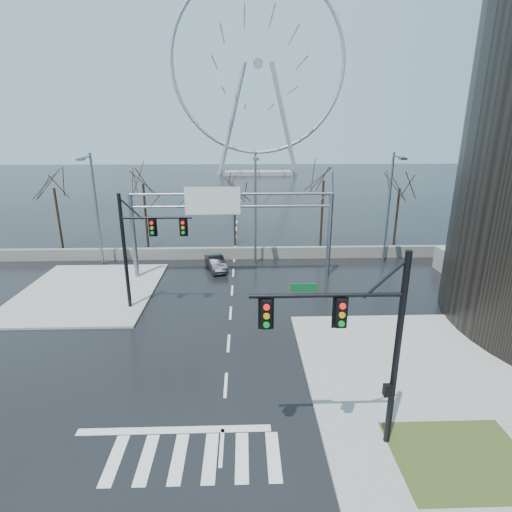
{
  "coord_description": "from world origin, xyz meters",
  "views": [
    {
      "loc": [
        0.95,
        -16.64,
        11.87
      ],
      "look_at": [
        1.73,
        8.13,
        4.0
      ],
      "focal_mm": 28.0,
      "sensor_mm": 36.0,
      "label": 1
    }
  ],
  "objects_px": {
    "signal_mast_far": "(141,241)",
    "ferris_wheel": "(258,71)",
    "signal_mast_near": "(362,335)",
    "car": "(216,263)",
    "sign_gantry": "(227,217)"
  },
  "relations": [
    {
      "from": "signal_mast_near",
      "to": "ferris_wheel",
      "type": "height_order",
      "value": "ferris_wheel"
    },
    {
      "from": "signal_mast_near",
      "to": "ferris_wheel",
      "type": "xyz_separation_m",
      "value": [
        -0.14,
        99.04,
        21.26
      ]
    },
    {
      "from": "sign_gantry",
      "to": "ferris_wheel",
      "type": "bearing_deg",
      "value": 86.16
    },
    {
      "from": "sign_gantry",
      "to": "signal_mast_far",
      "type": "bearing_deg",
      "value": -132.47
    },
    {
      "from": "signal_mast_near",
      "to": "sign_gantry",
      "type": "relative_size",
      "value": 0.49
    },
    {
      "from": "signal_mast_near",
      "to": "sign_gantry",
      "type": "height_order",
      "value": "signal_mast_near"
    },
    {
      "from": "signal_mast_near",
      "to": "car",
      "type": "xyz_separation_m",
      "value": [
        -6.67,
        20.84,
        -4.25
      ]
    },
    {
      "from": "signal_mast_near",
      "to": "car",
      "type": "distance_m",
      "value": 22.29
    },
    {
      "from": "signal_mast_far",
      "to": "ferris_wheel",
      "type": "bearing_deg",
      "value": 82.8
    },
    {
      "from": "signal_mast_near",
      "to": "car",
      "type": "relative_size",
      "value": 2.11
    },
    {
      "from": "sign_gantry",
      "to": "ferris_wheel",
      "type": "height_order",
      "value": "ferris_wheel"
    },
    {
      "from": "signal_mast_near",
      "to": "ferris_wheel",
      "type": "relative_size",
      "value": 0.16
    },
    {
      "from": "signal_mast_near",
      "to": "signal_mast_far",
      "type": "xyz_separation_m",
      "value": [
        -11.01,
        13.0,
        -0.04
      ]
    },
    {
      "from": "signal_mast_near",
      "to": "car",
      "type": "bearing_deg",
      "value": 107.76
    },
    {
      "from": "signal_mast_far",
      "to": "sign_gantry",
      "type": "height_order",
      "value": "signal_mast_far"
    }
  ]
}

